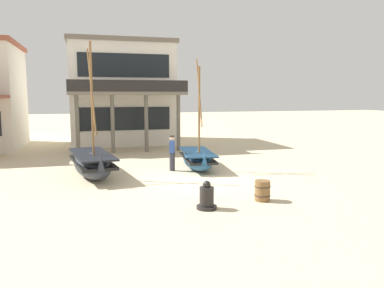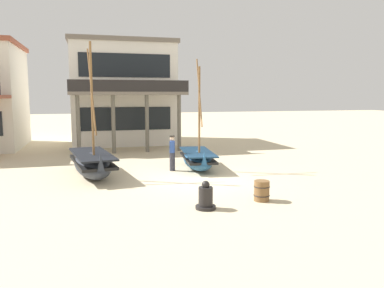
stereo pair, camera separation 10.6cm
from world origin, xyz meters
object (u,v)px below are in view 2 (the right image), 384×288
at_px(fisherman_by_hull, 172,153).
at_px(capstan_winch, 206,198).
at_px(wooden_barrel, 262,191).
at_px(fishing_boat_near_left, 92,163).
at_px(fishing_boat_centre_large, 198,159).
at_px(harbor_building_main, 122,93).

distance_m(fisherman_by_hull, capstan_winch, 6.23).
relative_size(fisherman_by_hull, capstan_winch, 1.85).
height_order(capstan_winch, wooden_barrel, capstan_winch).
bearing_deg(fisherman_by_hull, fishing_boat_near_left, -174.92).
xyz_separation_m(fishing_boat_centre_large, capstan_winch, (-1.55, -6.37, -0.15)).
xyz_separation_m(fishing_boat_near_left, harbor_building_main, (2.38, 12.04, 3.14)).
bearing_deg(fishing_boat_near_left, fisherman_by_hull, 5.08).
height_order(fisherman_by_hull, harbor_building_main, harbor_building_main).
bearing_deg(capstan_winch, harbor_building_main, 93.37).
height_order(fishing_boat_centre_large, capstan_winch, fishing_boat_centre_large).
bearing_deg(harbor_building_main, fisherman_by_hull, -83.63).
height_order(fishing_boat_near_left, capstan_winch, fishing_boat_near_left).
distance_m(fisherman_by_hull, harbor_building_main, 12.13).
bearing_deg(wooden_barrel, capstan_winch, -169.94).
height_order(fisherman_by_hull, capstan_winch, fisherman_by_hull).
relative_size(fishing_boat_centre_large, wooden_barrel, 7.58).
relative_size(fishing_boat_near_left, fisherman_by_hull, 3.43).
bearing_deg(capstan_winch, fishing_boat_near_left, 120.31).
xyz_separation_m(fisherman_by_hull, harbor_building_main, (-1.31, 11.71, 2.91)).
relative_size(wooden_barrel, harbor_building_main, 0.08).
relative_size(fishing_boat_centre_large, harbor_building_main, 0.58).
bearing_deg(harbor_building_main, fishing_boat_centre_large, -77.28).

